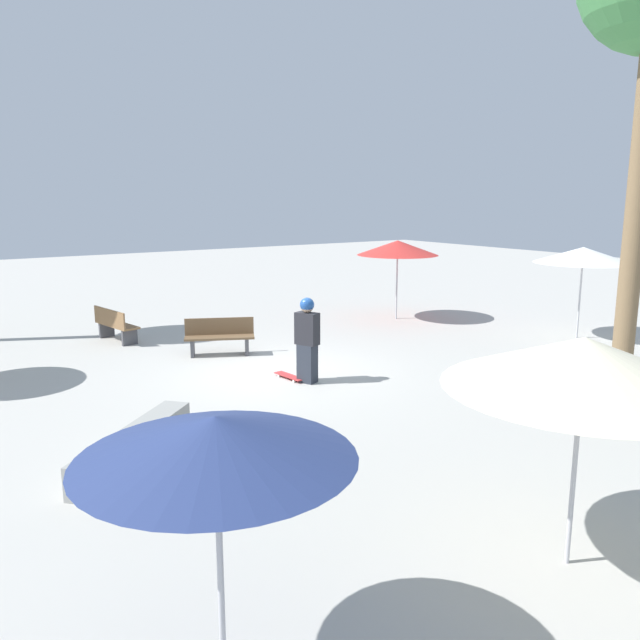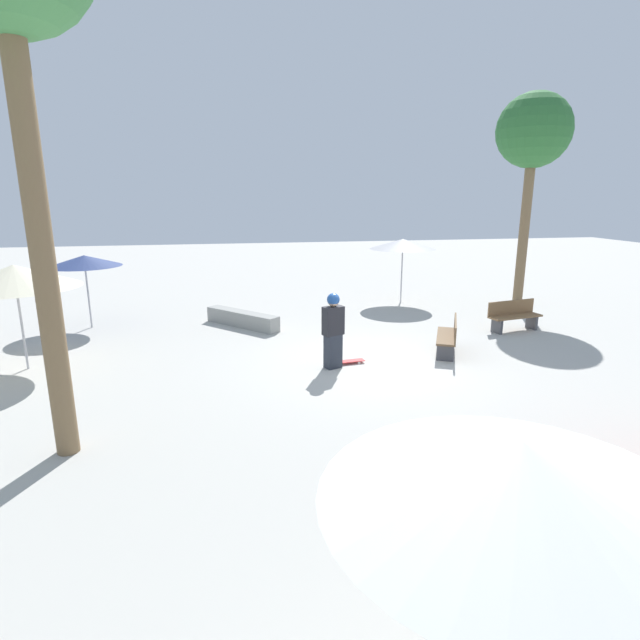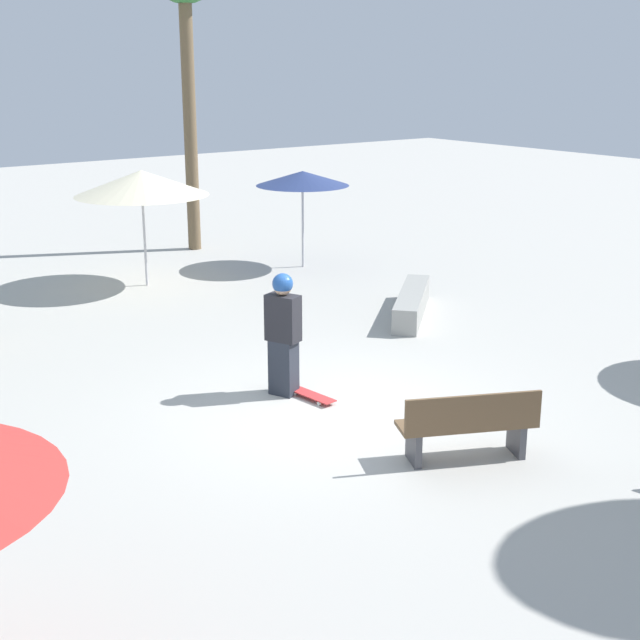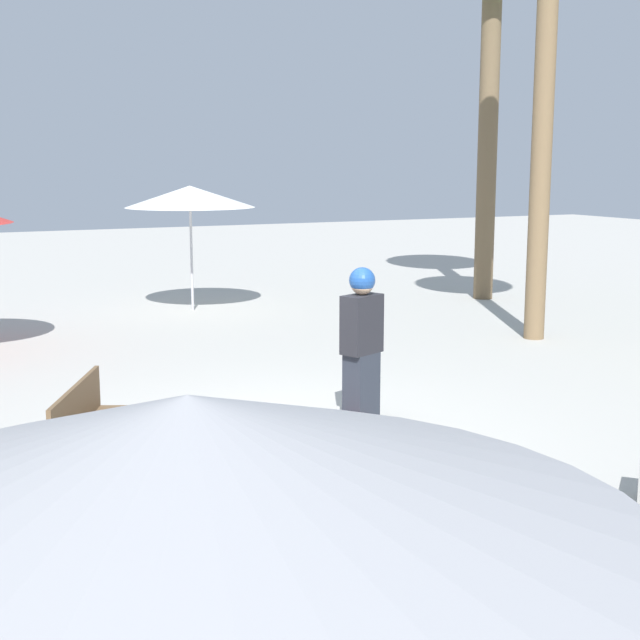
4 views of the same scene
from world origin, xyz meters
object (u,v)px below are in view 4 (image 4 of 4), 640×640
object	(u,v)px
skater_main	(362,340)
skateboard	(337,425)
bench_near	(93,432)
shade_umbrella_grey	(189,468)
shade_umbrella_white	(190,197)

from	to	relation	value
skater_main	skateboard	xyz separation A→B (m)	(-0.18, 0.39, -0.86)
skater_main	bench_near	xyz separation A→B (m)	(-0.50, 3.00, -0.49)
shade_umbrella_grey	shade_umbrella_white	xyz separation A→B (m)	(14.37, -4.50, 0.07)
skateboard	bench_near	xyz separation A→B (m)	(-0.32, 2.62, 0.37)
skateboard	bench_near	size ratio (longest dim) A/B	0.50
shade_umbrella_grey	shade_umbrella_white	bearing A→B (deg)	-17.38
skater_main	shade_umbrella_white	distance (m)	8.12
skater_main	shade_umbrella_grey	size ratio (longest dim) A/B	0.73
skater_main	skateboard	distance (m)	0.96
skateboard	bench_near	distance (m)	2.66
shade_umbrella_grey	shade_umbrella_white	size ratio (longest dim) A/B	0.95
shade_umbrella_grey	bench_near	bearing A→B (deg)	-8.62
bench_near	shade_umbrella_grey	world-z (taller)	shade_umbrella_grey
skateboard	skater_main	bearing A→B (deg)	-161.49
shade_umbrella_grey	skateboard	bearing A→B (deg)	-29.52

